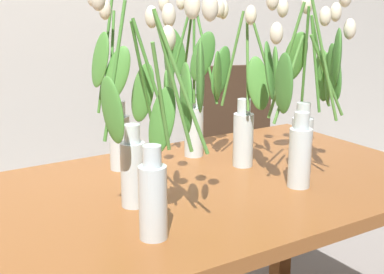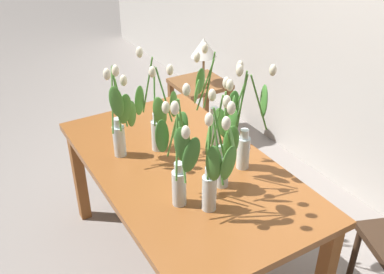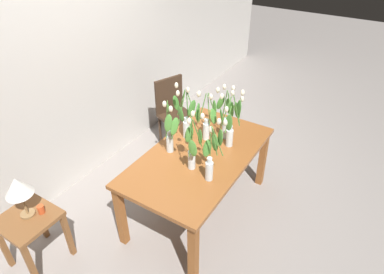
{
  "view_description": "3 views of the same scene",
  "coord_description": "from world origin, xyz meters",
  "px_view_note": "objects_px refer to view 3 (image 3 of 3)",
  "views": [
    {
      "loc": [
        -0.82,
        -1.3,
        1.31
      ],
      "look_at": [
        -0.01,
        -0.02,
        0.9
      ],
      "focal_mm": 50.55,
      "sensor_mm": 36.0,
      "label": 1
    },
    {
      "loc": [
        1.7,
        -0.95,
        2.06
      ],
      "look_at": [
        0.0,
        0.06,
        0.9
      ],
      "focal_mm": 40.55,
      "sensor_mm": 36.0,
      "label": 2
    },
    {
      "loc": [
        -2.2,
        -1.29,
        2.67
      ],
      "look_at": [
        -0.08,
        0.04,
        0.97
      ],
      "focal_mm": 31.33,
      "sensor_mm": 36.0,
      "label": 3
    }
  ],
  "objects_px": {
    "dining_table": "(199,162)",
    "tulip_vase_0": "(186,117)",
    "tulip_vase_4": "(193,149)",
    "dining_chair": "(174,110)",
    "tulip_vase_2": "(212,157)",
    "table_lamp": "(18,187)",
    "side_table": "(31,227)",
    "pillar_candle": "(41,209)",
    "tulip_vase_1": "(207,121)",
    "tulip_vase_3": "(231,125)",
    "tulip_vase_6": "(226,118)",
    "tulip_vase_5": "(170,136)"
  },
  "relations": [
    {
      "from": "tulip_vase_1",
      "to": "tulip_vase_0",
      "type": "bearing_deg",
      "value": 115.8
    },
    {
      "from": "dining_table",
      "to": "side_table",
      "type": "xyz_separation_m",
      "value": [
        -1.29,
        0.9,
        -0.22
      ]
    },
    {
      "from": "tulip_vase_0",
      "to": "tulip_vase_3",
      "type": "xyz_separation_m",
      "value": [
        0.11,
        -0.43,
        -0.0
      ]
    },
    {
      "from": "tulip_vase_1",
      "to": "dining_chair",
      "type": "bearing_deg",
      "value": 53.45
    },
    {
      "from": "tulip_vase_6",
      "to": "dining_chair",
      "type": "bearing_deg",
      "value": 63.87
    },
    {
      "from": "dining_chair",
      "to": "side_table",
      "type": "relative_size",
      "value": 1.69
    },
    {
      "from": "dining_table",
      "to": "table_lamp",
      "type": "relative_size",
      "value": 4.02
    },
    {
      "from": "tulip_vase_0",
      "to": "dining_chair",
      "type": "height_order",
      "value": "tulip_vase_0"
    },
    {
      "from": "dining_chair",
      "to": "tulip_vase_1",
      "type": "bearing_deg",
      "value": -126.55
    },
    {
      "from": "dining_chair",
      "to": "table_lamp",
      "type": "relative_size",
      "value": 2.34
    },
    {
      "from": "tulip_vase_1",
      "to": "tulip_vase_2",
      "type": "distance_m",
      "value": 0.58
    },
    {
      "from": "tulip_vase_2",
      "to": "tulip_vase_5",
      "type": "xyz_separation_m",
      "value": [
        0.1,
        0.5,
        -0.02
      ]
    },
    {
      "from": "tulip_vase_3",
      "to": "tulip_vase_0",
      "type": "bearing_deg",
      "value": 104.25
    },
    {
      "from": "tulip_vase_1",
      "to": "side_table",
      "type": "bearing_deg",
      "value": 151.89
    },
    {
      "from": "tulip_vase_2",
      "to": "table_lamp",
      "type": "bearing_deg",
      "value": 131.65
    },
    {
      "from": "dining_table",
      "to": "tulip_vase_0",
      "type": "xyz_separation_m",
      "value": [
        0.17,
        0.26,
        0.33
      ]
    },
    {
      "from": "tulip_vase_0",
      "to": "tulip_vase_2",
      "type": "distance_m",
      "value": 0.64
    },
    {
      "from": "tulip_vase_4",
      "to": "pillar_candle",
      "type": "xyz_separation_m",
      "value": [
        -0.99,
        0.89,
        -0.36
      ]
    },
    {
      "from": "tulip_vase_4",
      "to": "table_lamp",
      "type": "distance_m",
      "value": 1.44
    },
    {
      "from": "tulip_vase_0",
      "to": "tulip_vase_6",
      "type": "xyz_separation_m",
      "value": [
        0.24,
        -0.32,
        -0.03
      ]
    },
    {
      "from": "tulip_vase_4",
      "to": "side_table",
      "type": "xyz_separation_m",
      "value": [
        -1.09,
        0.95,
        -0.51
      ]
    },
    {
      "from": "tulip_vase_4",
      "to": "tulip_vase_1",
      "type": "bearing_deg",
      "value": 14.1
    },
    {
      "from": "tulip_vase_3",
      "to": "table_lamp",
      "type": "height_order",
      "value": "tulip_vase_3"
    },
    {
      "from": "tulip_vase_6",
      "to": "side_table",
      "type": "distance_m",
      "value": 2.03
    },
    {
      "from": "tulip_vase_1",
      "to": "pillar_candle",
      "type": "xyz_separation_m",
      "value": [
        -1.45,
        0.77,
        -0.36
      ]
    },
    {
      "from": "tulip_vase_1",
      "to": "tulip_vase_5",
      "type": "bearing_deg",
      "value": 155.47
    },
    {
      "from": "tulip_vase_6",
      "to": "pillar_candle",
      "type": "bearing_deg",
      "value": 150.5
    },
    {
      "from": "tulip_vase_3",
      "to": "pillar_candle",
      "type": "bearing_deg",
      "value": 145.38
    },
    {
      "from": "dining_table",
      "to": "tulip_vase_3",
      "type": "bearing_deg",
      "value": -32.03
    },
    {
      "from": "tulip_vase_0",
      "to": "dining_chair",
      "type": "relative_size",
      "value": 0.63
    },
    {
      "from": "tulip_vase_2",
      "to": "tulip_vase_5",
      "type": "height_order",
      "value": "tulip_vase_5"
    },
    {
      "from": "dining_table",
      "to": "tulip_vase_0",
      "type": "relative_size",
      "value": 2.75
    },
    {
      "from": "tulip_vase_0",
      "to": "table_lamp",
      "type": "height_order",
      "value": "tulip_vase_0"
    },
    {
      "from": "tulip_vase_2",
      "to": "pillar_candle",
      "type": "distance_m",
      "value": 1.5
    },
    {
      "from": "dining_table",
      "to": "tulip_vase_5",
      "type": "height_order",
      "value": "tulip_vase_5"
    },
    {
      "from": "tulip_vase_4",
      "to": "dining_chair",
      "type": "relative_size",
      "value": 0.63
    },
    {
      "from": "pillar_candle",
      "to": "tulip_vase_2",
      "type": "bearing_deg",
      "value": -48.5
    },
    {
      "from": "tulip_vase_2",
      "to": "pillar_candle",
      "type": "xyz_separation_m",
      "value": [
        -0.97,
        1.09,
        -0.37
      ]
    },
    {
      "from": "dining_table",
      "to": "tulip_vase_1",
      "type": "height_order",
      "value": "tulip_vase_1"
    },
    {
      "from": "tulip_vase_6",
      "to": "tulip_vase_4",
      "type": "bearing_deg",
      "value": 178.31
    },
    {
      "from": "tulip_vase_5",
      "to": "tulip_vase_6",
      "type": "height_order",
      "value": "tulip_vase_5"
    },
    {
      "from": "tulip_vase_2",
      "to": "tulip_vase_4",
      "type": "height_order",
      "value": "tulip_vase_4"
    },
    {
      "from": "tulip_vase_2",
      "to": "dining_table",
      "type": "bearing_deg",
      "value": 48.24
    },
    {
      "from": "side_table",
      "to": "pillar_candle",
      "type": "bearing_deg",
      "value": -30.19
    },
    {
      "from": "tulip_vase_4",
      "to": "tulip_vase_5",
      "type": "height_order",
      "value": "tulip_vase_5"
    },
    {
      "from": "dining_table",
      "to": "tulip_vase_0",
      "type": "height_order",
      "value": "tulip_vase_0"
    },
    {
      "from": "tulip_vase_4",
      "to": "side_table",
      "type": "bearing_deg",
      "value": 139.11
    },
    {
      "from": "tulip_vase_0",
      "to": "dining_table",
      "type": "bearing_deg",
      "value": -123.89
    },
    {
      "from": "dining_table",
      "to": "tulip_vase_4",
      "type": "height_order",
      "value": "tulip_vase_4"
    },
    {
      "from": "tulip_vase_0",
      "to": "tulip_vase_5",
      "type": "xyz_separation_m",
      "value": [
        -0.3,
        -0.01,
        -0.05
      ]
    }
  ]
}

